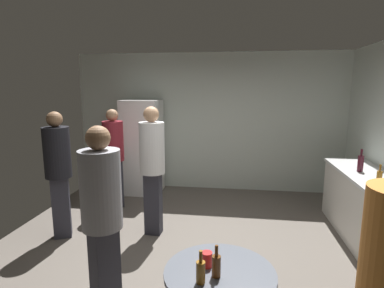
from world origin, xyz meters
name	(u,v)px	position (x,y,z in m)	size (l,w,h in m)	color
ground_plane	(191,257)	(0.00, 0.00, -0.05)	(5.20, 5.20, 0.10)	#5B544C
wall_back	(209,122)	(0.00, 2.63, 1.35)	(5.32, 0.06, 2.70)	beige
refrigerator	(143,147)	(-1.26, 2.20, 0.90)	(0.70, 0.68, 1.80)	white
kitchen_counter	(370,210)	(2.28, 0.60, 0.45)	(0.64, 2.14, 0.90)	beige
wine_bottle_on_counter	(361,163)	(2.21, 0.87, 1.02)	(0.08, 0.08, 0.31)	#3F141E
beer_bottle_on_counter	(379,177)	(2.22, 0.32, 0.98)	(0.06, 0.06, 0.23)	#8C5919
foreground_table	(220,285)	(0.42, -1.47, 0.63)	(0.80, 0.80, 0.73)	#4C515B
beer_bottle_amber	(201,271)	(0.30, -1.62, 0.82)	(0.06, 0.06, 0.23)	#8C5919
beer_bottle_brown	(216,265)	(0.40, -1.54, 0.82)	(0.06, 0.06, 0.23)	#593314
plastic_cup_red	(207,259)	(0.33, -1.42, 0.79)	(0.08, 0.08, 0.11)	red
person_in_maroon_shirt	(114,151)	(-1.48, 1.31, 0.99)	(0.47, 0.47, 1.68)	#2D2D38
person_in_gray_shirt	(102,210)	(-0.59, -1.15, 1.01)	(0.48, 0.48, 1.72)	#2D2D38
person_in_black_shirt	(58,165)	(-1.81, 0.21, 1.01)	(0.45, 0.45, 1.72)	#2D2D38
person_in_white_shirt	(152,161)	(-0.59, 0.48, 1.05)	(0.36, 0.36, 1.78)	#2D2D38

